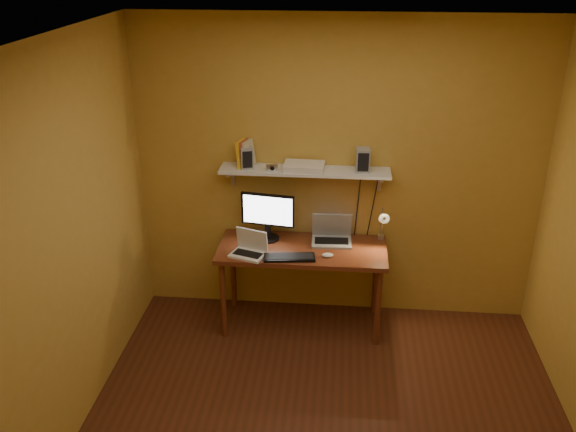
# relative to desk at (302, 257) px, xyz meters

# --- Properties ---
(room) EXTENTS (3.44, 3.24, 2.64)m
(room) POSITION_rel_desk_xyz_m (0.26, -1.28, 0.64)
(room) COLOR #502514
(room) RESTS_ON ground
(desk) EXTENTS (1.40, 0.60, 0.75)m
(desk) POSITION_rel_desk_xyz_m (0.00, 0.00, 0.00)
(desk) COLOR brown
(desk) RESTS_ON ground
(wall_shelf) EXTENTS (1.40, 0.25, 0.21)m
(wall_shelf) POSITION_rel_desk_xyz_m (0.00, 0.19, 0.69)
(wall_shelf) COLOR silver
(wall_shelf) RESTS_ON room
(monitor) EXTENTS (0.46, 0.22, 0.41)m
(monitor) POSITION_rel_desk_xyz_m (-0.30, 0.14, 0.32)
(monitor) COLOR black
(monitor) RESTS_ON desk
(laptop) EXTENTS (0.34, 0.25, 0.25)m
(laptop) POSITION_rel_desk_xyz_m (0.24, 0.15, 0.15)
(laptop) COLOR gray
(laptop) RESTS_ON desk
(netbook) EXTENTS (0.32, 0.27, 0.21)m
(netbook) POSITION_rel_desk_xyz_m (-0.42, -0.15, 0.14)
(netbook) COLOR white
(netbook) RESTS_ON desk
(keyboard) EXTENTS (0.42, 0.18, 0.02)m
(keyboard) POSITION_rel_desk_xyz_m (-0.09, -0.20, 0.10)
(keyboard) COLOR black
(keyboard) RESTS_ON desk
(mouse) EXTENTS (0.10, 0.07, 0.03)m
(mouse) POSITION_rel_desk_xyz_m (0.22, -0.14, 0.10)
(mouse) COLOR white
(mouse) RESTS_ON desk
(desk_lamp) EXTENTS (0.09, 0.23, 0.38)m
(desk_lamp) POSITION_rel_desk_xyz_m (0.66, 0.13, 0.29)
(desk_lamp) COLOR silver
(desk_lamp) RESTS_ON desk
(speaker_left) EXTENTS (0.13, 0.13, 0.18)m
(speaker_left) POSITION_rel_desk_xyz_m (-0.48, 0.18, 0.80)
(speaker_left) COLOR gray
(speaker_left) RESTS_ON wall_shelf
(speaker_right) EXTENTS (0.11, 0.11, 0.20)m
(speaker_right) POSITION_rel_desk_xyz_m (0.47, 0.19, 0.81)
(speaker_right) COLOR gray
(speaker_right) RESTS_ON wall_shelf
(books) EXTENTS (0.15, 0.16, 0.22)m
(books) POSITION_rel_desk_xyz_m (-0.49, 0.22, 0.82)
(books) COLOR yellow
(books) RESTS_ON wall_shelf
(shelf_camera) EXTENTS (0.10, 0.06, 0.06)m
(shelf_camera) POSITION_rel_desk_xyz_m (-0.27, 0.13, 0.74)
(shelf_camera) COLOR silver
(shelf_camera) RESTS_ON wall_shelf
(router) EXTENTS (0.33, 0.23, 0.05)m
(router) POSITION_rel_desk_xyz_m (-0.00, 0.18, 0.74)
(router) COLOR white
(router) RESTS_ON wall_shelf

